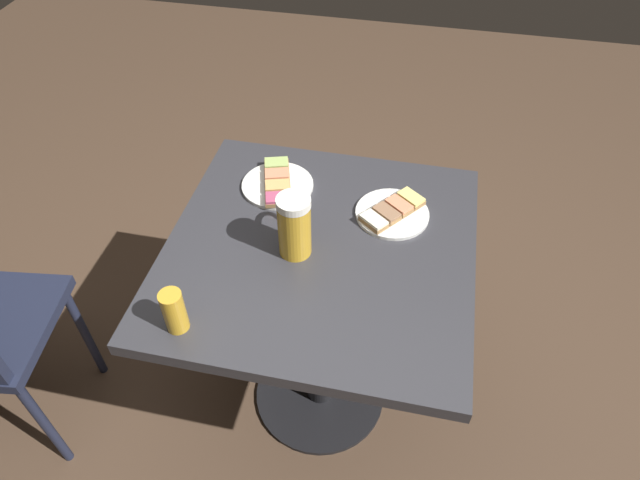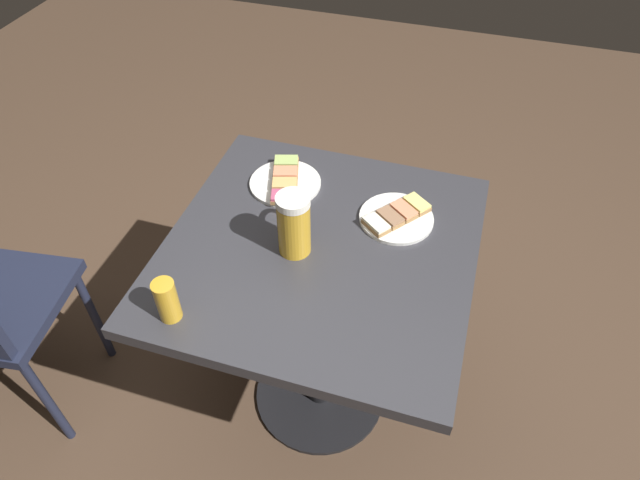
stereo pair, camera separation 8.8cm
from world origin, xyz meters
TOP-DOWN VIEW (x-y plane):
  - ground_plane at (0.00, 0.00)m, footprint 6.00×6.00m
  - cafe_table at (0.00, 0.00)m, footprint 0.78×0.78m
  - plate_near at (0.15, -0.17)m, footprint 0.20×0.20m
  - plate_far at (0.20, 0.17)m, footprint 0.21×0.20m
  - beer_mug at (-0.02, 0.06)m, footprint 0.14×0.08m
  - beer_glass_small at (-0.31, 0.26)m, footprint 0.05×0.05m

SIDE VIEW (x-z plane):
  - ground_plane at x=0.00m, z-range 0.00..0.00m
  - cafe_table at x=0.00m, z-range 0.22..0.96m
  - plate_near at x=0.15m, z-range 0.74..0.77m
  - plate_far at x=0.20m, z-range 0.74..0.77m
  - beer_glass_small at x=-0.31m, z-range 0.74..0.85m
  - beer_mug at x=-0.02m, z-range 0.74..0.92m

